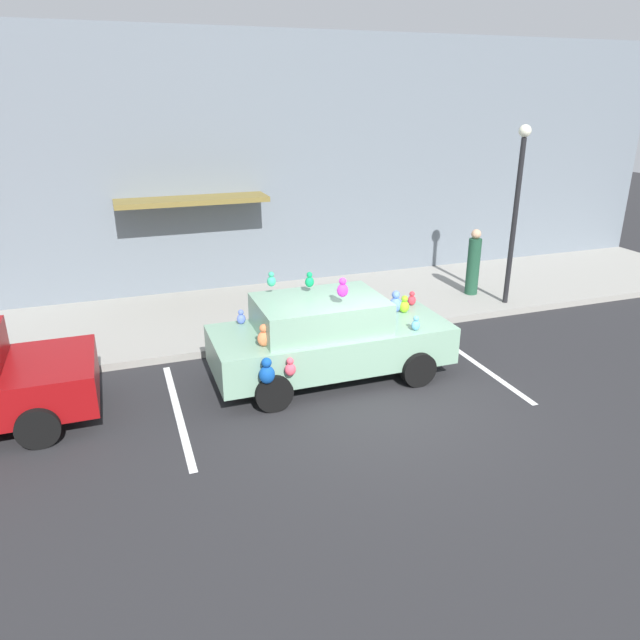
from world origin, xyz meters
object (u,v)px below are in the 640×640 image
object	(u,v)px
teddy_bear_on_sidewalk	(300,315)
street_lamp_post	(517,199)
plush_covered_car	(328,337)
pedestrian_near_shopfront	(473,264)

from	to	relation	value
teddy_bear_on_sidewalk	street_lamp_post	distance (m)	5.72
street_lamp_post	plush_covered_car	bearing A→B (deg)	-158.84
plush_covered_car	street_lamp_post	world-z (taller)	street_lamp_post
street_lamp_post	pedestrian_near_shopfront	bearing A→B (deg)	115.43
teddy_bear_on_sidewalk	street_lamp_post	size ratio (longest dim) A/B	0.14
teddy_bear_on_sidewalk	street_lamp_post	xyz separation A→B (m)	(5.25, -0.11, 2.25)
plush_covered_car	teddy_bear_on_sidewalk	xyz separation A→B (m)	(0.16, 2.20, -0.38)
plush_covered_car	teddy_bear_on_sidewalk	distance (m)	2.24
pedestrian_near_shopfront	plush_covered_car	bearing A→B (deg)	-149.34
street_lamp_post	pedestrian_near_shopfront	size ratio (longest dim) A/B	2.50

